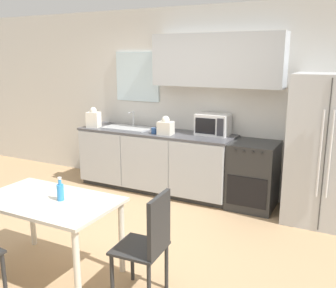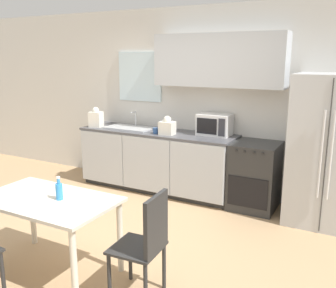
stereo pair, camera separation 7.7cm
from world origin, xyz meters
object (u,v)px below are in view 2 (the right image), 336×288
Objects in this scene: drink_bottle at (59,191)px; coffee_mug at (156,131)px; microwave at (215,125)px; refrigerator at (329,151)px; oven_range at (255,176)px; dining_table at (48,209)px; dining_chair_side at (147,239)px.

coffee_mug is at bearing 97.11° from drink_bottle.
microwave reaches higher than coffee_mug.
oven_range is at bearing 177.04° from refrigerator.
dining_table is at bearing -131.91° from refrigerator.
dining_table is at bearing -103.70° from microwave.
microwave is 0.49× the size of dining_chair_side.
refrigerator is at bearing -2.96° from oven_range.
microwave is at bearing 5.62° from dining_chair_side.
coffee_mug is 2.30m from dining_table.
dining_chair_side is 0.94m from drink_bottle.
drink_bottle is at bearing -115.33° from oven_range.
coffee_mug reaches higher than drink_bottle.
dining_chair_side is at bearing -116.15° from refrigerator.
oven_range is 1.51m from coffee_mug.
microwave is 2.67m from dining_table.
microwave is (-1.52, 0.17, 0.16)m from refrigerator.
dining_table is (-1.26, -2.44, 0.19)m from oven_range.
refrigerator is at bearing 48.09° from dining_table.
refrigerator is at bearing -6.30° from microwave.
refrigerator reaches higher than coffee_mug.
refrigerator is 1.42× the size of dining_table.
microwave is at bearing 20.34° from coffee_mug.
dining_table is 5.86× the size of drink_bottle.
drink_bottle reaches higher than oven_range.
coffee_mug is 0.09× the size of dining_table.
refrigerator reaches higher than drink_bottle.
coffee_mug is 0.12× the size of dining_chair_side.
dining_chair_side is (1.01, 0.08, -0.10)m from dining_table.
microwave is at bearing 173.70° from refrigerator.
microwave is 2.08× the size of drink_bottle.
microwave is 2.56m from dining_chair_side.
oven_range is at bearing 64.67° from drink_bottle.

